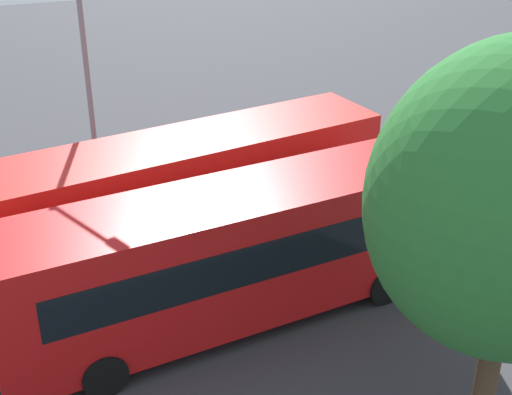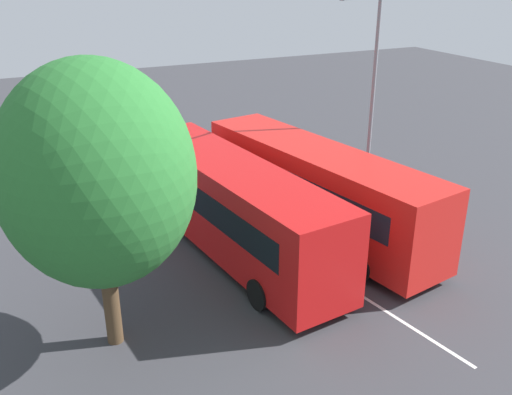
{
  "view_description": "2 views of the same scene",
  "coord_description": "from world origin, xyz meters",
  "px_view_note": "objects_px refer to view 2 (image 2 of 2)",
  "views": [
    {
      "loc": [
        4.86,
        15.32,
        10.45
      ],
      "look_at": [
        -1.06,
        -0.39,
        2.01
      ],
      "focal_mm": 49.77,
      "sensor_mm": 36.0,
      "label": 1
    },
    {
      "loc": [
        -16.56,
        8.86,
        9.86
      ],
      "look_at": [
        1.48,
        0.32,
        1.42
      ],
      "focal_mm": 39.56,
      "sensor_mm": 36.0,
      "label": 2
    }
  ],
  "objects_px": {
    "bus_center_left": "(232,204)",
    "pedestrian": "(194,159)",
    "street_lamp": "(370,87)",
    "depot_tree": "(96,174)",
    "bus_far_left": "(316,187)"
  },
  "relations": [
    {
      "from": "bus_center_left",
      "to": "street_lamp",
      "type": "height_order",
      "value": "street_lamp"
    },
    {
      "from": "bus_far_left",
      "to": "street_lamp",
      "type": "height_order",
      "value": "street_lamp"
    },
    {
      "from": "bus_far_left",
      "to": "depot_tree",
      "type": "distance_m",
      "value": 9.81
    },
    {
      "from": "bus_center_left",
      "to": "pedestrian",
      "type": "xyz_separation_m",
      "value": [
        7.61,
        -1.24,
        -0.83
      ]
    },
    {
      "from": "street_lamp",
      "to": "depot_tree",
      "type": "bearing_deg",
      "value": 0.7
    },
    {
      "from": "pedestrian",
      "to": "depot_tree",
      "type": "height_order",
      "value": "depot_tree"
    },
    {
      "from": "bus_center_left",
      "to": "pedestrian",
      "type": "distance_m",
      "value": 7.76
    },
    {
      "from": "bus_center_left",
      "to": "pedestrian",
      "type": "height_order",
      "value": "bus_center_left"
    },
    {
      "from": "street_lamp",
      "to": "bus_far_left",
      "type": "bearing_deg",
      "value": 4.03
    },
    {
      "from": "bus_center_left",
      "to": "depot_tree",
      "type": "xyz_separation_m",
      "value": [
        -3.47,
        5.04,
        3.12
      ]
    },
    {
      "from": "pedestrian",
      "to": "depot_tree",
      "type": "xyz_separation_m",
      "value": [
        -11.08,
        6.28,
        3.96
      ]
    },
    {
      "from": "bus_center_left",
      "to": "street_lamp",
      "type": "xyz_separation_m",
      "value": [
        1.91,
        -7.05,
        3.17
      ]
    },
    {
      "from": "bus_far_left",
      "to": "depot_tree",
      "type": "bearing_deg",
      "value": 102.61
    },
    {
      "from": "street_lamp",
      "to": "depot_tree",
      "type": "height_order",
      "value": "street_lamp"
    },
    {
      "from": "pedestrian",
      "to": "street_lamp",
      "type": "xyz_separation_m",
      "value": [
        -5.7,
        -5.82,
        4.0
      ]
    }
  ]
}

